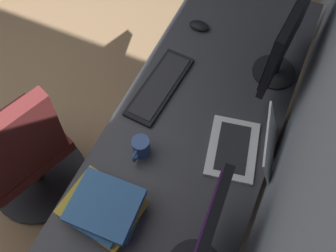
{
  "coord_description": "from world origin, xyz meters",
  "views": [
    {
      "loc": [
        0.49,
        1.8,
        2.08
      ],
      "look_at": [
        -0.09,
        1.53,
        0.95
      ],
      "focal_mm": 38.54,
      "sensor_mm": 36.0,
      "label": 1
    }
  ],
  "objects_px": {
    "laptop_leftmost": "(247,147)",
    "mouse_main": "(199,26)",
    "book_stack_near": "(104,208)",
    "drawer_pedestal": "(202,147)",
    "monitor_primary": "(289,34)",
    "coffee_mug": "(141,147)",
    "keyboard_spare": "(160,86)",
    "office_chair": "(23,157)"
  },
  "relations": [
    {
      "from": "monitor_primary",
      "to": "book_stack_near",
      "type": "height_order",
      "value": "monitor_primary"
    },
    {
      "from": "mouse_main",
      "to": "coffee_mug",
      "type": "xyz_separation_m",
      "value": [
        0.74,
        0.04,
        0.03
      ]
    },
    {
      "from": "coffee_mug",
      "to": "book_stack_near",
      "type": "bearing_deg",
      "value": -1.27
    },
    {
      "from": "laptop_leftmost",
      "to": "book_stack_near",
      "type": "bearing_deg",
      "value": -40.8
    },
    {
      "from": "keyboard_spare",
      "to": "coffee_mug",
      "type": "xyz_separation_m",
      "value": [
        0.33,
        0.07,
        0.03
      ]
    },
    {
      "from": "keyboard_spare",
      "to": "coffee_mug",
      "type": "relative_size",
      "value": 3.83
    },
    {
      "from": "keyboard_spare",
      "to": "book_stack_near",
      "type": "relative_size",
      "value": 1.42
    },
    {
      "from": "drawer_pedestal",
      "to": "coffee_mug",
      "type": "distance_m",
      "value": 0.56
    },
    {
      "from": "coffee_mug",
      "to": "laptop_leftmost",
      "type": "bearing_deg",
      "value": 114.49
    },
    {
      "from": "laptop_leftmost",
      "to": "mouse_main",
      "type": "distance_m",
      "value": 0.71
    },
    {
      "from": "drawer_pedestal",
      "to": "monitor_primary",
      "type": "height_order",
      "value": "monitor_primary"
    },
    {
      "from": "book_stack_near",
      "to": "coffee_mug",
      "type": "height_order",
      "value": "book_stack_near"
    },
    {
      "from": "laptop_leftmost",
      "to": "keyboard_spare",
      "type": "relative_size",
      "value": 0.76
    },
    {
      "from": "laptop_leftmost",
      "to": "keyboard_spare",
      "type": "height_order",
      "value": "laptop_leftmost"
    },
    {
      "from": "drawer_pedestal",
      "to": "coffee_mug",
      "type": "height_order",
      "value": "coffee_mug"
    },
    {
      "from": "mouse_main",
      "to": "keyboard_spare",
      "type": "bearing_deg",
      "value": -3.29
    },
    {
      "from": "mouse_main",
      "to": "office_chair",
      "type": "relative_size",
      "value": 0.11
    },
    {
      "from": "mouse_main",
      "to": "coffee_mug",
      "type": "distance_m",
      "value": 0.75
    },
    {
      "from": "monitor_primary",
      "to": "keyboard_spare",
      "type": "relative_size",
      "value": 1.17
    },
    {
      "from": "monitor_primary",
      "to": "coffee_mug",
      "type": "distance_m",
      "value": 0.76
    },
    {
      "from": "mouse_main",
      "to": "coffee_mug",
      "type": "height_order",
      "value": "coffee_mug"
    },
    {
      "from": "laptop_leftmost",
      "to": "office_chair",
      "type": "distance_m",
      "value": 1.09
    },
    {
      "from": "monitor_primary",
      "to": "coffee_mug",
      "type": "xyz_separation_m",
      "value": [
        0.62,
        -0.38,
        -0.21
      ]
    },
    {
      "from": "monitor_primary",
      "to": "office_chair",
      "type": "relative_size",
      "value": 0.52
    },
    {
      "from": "keyboard_spare",
      "to": "coffee_mug",
      "type": "bearing_deg",
      "value": 11.92
    },
    {
      "from": "drawer_pedestal",
      "to": "laptop_leftmost",
      "type": "distance_m",
      "value": 0.5
    },
    {
      "from": "mouse_main",
      "to": "coffee_mug",
      "type": "bearing_deg",
      "value": 3.46
    },
    {
      "from": "monitor_primary",
      "to": "coffee_mug",
      "type": "height_order",
      "value": "monitor_primary"
    },
    {
      "from": "laptop_leftmost",
      "to": "keyboard_spare",
      "type": "bearing_deg",
      "value": -108.02
    },
    {
      "from": "mouse_main",
      "to": "laptop_leftmost",
      "type": "bearing_deg",
      "value": 37.52
    },
    {
      "from": "drawer_pedestal",
      "to": "office_chair",
      "type": "bearing_deg",
      "value": -58.78
    },
    {
      "from": "book_stack_near",
      "to": "mouse_main",
      "type": "bearing_deg",
      "value": -177.83
    },
    {
      "from": "laptop_leftmost",
      "to": "book_stack_near",
      "type": "height_order",
      "value": "laptop_leftmost"
    },
    {
      "from": "monitor_primary",
      "to": "laptop_leftmost",
      "type": "bearing_deg",
      "value": 1.51
    },
    {
      "from": "mouse_main",
      "to": "office_chair",
      "type": "bearing_deg",
      "value": -31.42
    },
    {
      "from": "monitor_primary",
      "to": "mouse_main",
      "type": "bearing_deg",
      "value": -105.64
    },
    {
      "from": "monitor_primary",
      "to": "mouse_main",
      "type": "height_order",
      "value": "monitor_primary"
    },
    {
      "from": "laptop_leftmost",
      "to": "office_chair",
      "type": "bearing_deg",
      "value": -71.23
    },
    {
      "from": "book_stack_near",
      "to": "laptop_leftmost",
      "type": "bearing_deg",
      "value": 139.2
    },
    {
      "from": "drawer_pedestal",
      "to": "keyboard_spare",
      "type": "xyz_separation_m",
      "value": [
        -0.02,
        -0.25,
        0.39
      ]
    },
    {
      "from": "monitor_primary",
      "to": "coffee_mug",
      "type": "bearing_deg",
      "value": -31.15
    },
    {
      "from": "keyboard_spare",
      "to": "office_chair",
      "type": "distance_m",
      "value": 0.77
    }
  ]
}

